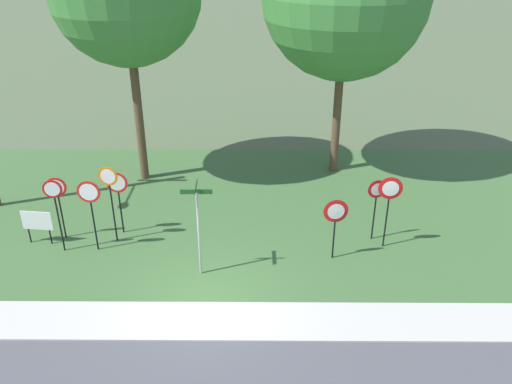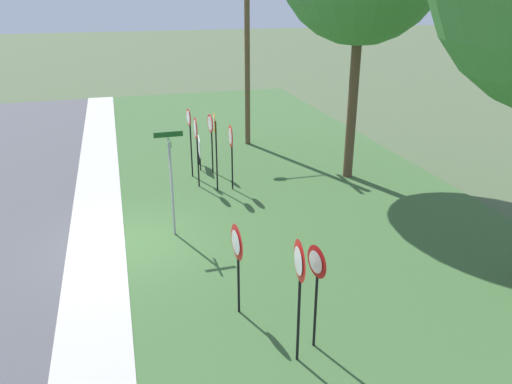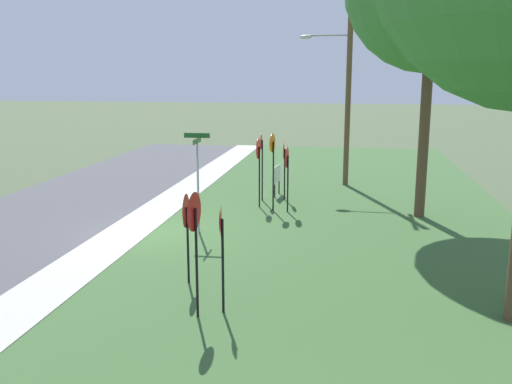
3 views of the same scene
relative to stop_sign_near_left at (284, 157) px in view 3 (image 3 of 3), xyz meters
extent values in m
plane|color=#4C5B3D|center=(5.37, -3.61, -1.76)|extent=(160.00, 160.00, 0.00)
cube|color=#4C4C51|center=(5.37, -8.41, -1.75)|extent=(44.00, 6.40, 0.01)
cube|color=#BCB7AD|center=(5.37, -4.41, -1.73)|extent=(44.00, 1.60, 0.06)
cube|color=#3D6033|center=(5.37, 2.39, -1.74)|extent=(44.00, 12.00, 0.04)
cylinder|color=black|center=(0.00, 0.03, -0.69)|extent=(0.06, 0.06, 2.06)
cylinder|color=red|center=(0.00, -0.01, 0.29)|extent=(0.72, 0.09, 0.72)
cylinder|color=white|center=(0.00, -0.03, 0.29)|extent=(0.56, 0.06, 0.56)
cylinder|color=black|center=(0.25, -0.83, -0.51)|extent=(0.06, 0.06, 2.42)
cylinder|color=red|center=(0.25, -0.87, 0.65)|extent=(0.63, 0.08, 0.63)
cylinder|color=white|center=(0.25, -0.89, 0.65)|extent=(0.49, 0.05, 0.49)
cylinder|color=black|center=(2.00, 0.37, -0.68)|extent=(0.06, 0.06, 2.08)
cylinder|color=red|center=(2.00, 0.33, 0.31)|extent=(0.76, 0.06, 0.76)
cylinder|color=white|center=(2.00, 0.32, 0.31)|extent=(0.59, 0.04, 0.60)
cylinder|color=black|center=(1.38, -0.77, -0.57)|extent=(0.06, 0.06, 2.29)
cylinder|color=red|center=(1.38, -0.81, 0.52)|extent=(0.77, 0.04, 0.77)
cylinder|color=white|center=(1.38, -0.82, 0.52)|extent=(0.60, 0.02, 0.60)
cylinder|color=black|center=(1.89, -0.17, -0.43)|extent=(0.06, 0.06, 2.57)
cylinder|color=orange|center=(1.89, -0.21, 0.80)|extent=(0.67, 0.12, 0.67)
cylinder|color=white|center=(1.89, -0.23, 0.80)|extent=(0.52, 0.09, 0.53)
cylinder|color=black|center=(9.40, -1.22, -0.78)|extent=(0.06, 0.06, 1.87)
cone|color=red|center=(9.40, -1.26, 0.08)|extent=(0.81, 0.09, 0.81)
cone|color=silver|center=(9.40, -1.28, 0.08)|extent=(0.55, 0.06, 0.55)
cylinder|color=black|center=(11.25, -0.49, -0.55)|extent=(0.06, 0.06, 2.33)
cone|color=red|center=(11.25, -0.53, 0.54)|extent=(0.80, 0.10, 0.80)
cone|color=silver|center=(11.25, -0.55, 0.54)|extent=(0.55, 0.06, 0.55)
cylinder|color=black|center=(10.95, -0.01, -0.69)|extent=(0.06, 0.06, 2.05)
cone|color=red|center=(10.95, -0.05, 0.27)|extent=(0.66, 0.15, 0.67)
cone|color=white|center=(10.95, -0.07, 0.27)|extent=(0.45, 0.10, 0.45)
cylinder|color=#9EA0A8|center=(5.07, -2.14, -0.29)|extent=(0.07, 0.07, 2.85)
cylinder|color=#9EA0A8|center=(5.07, -2.14, 1.15)|extent=(0.09, 0.09, 0.03)
cube|color=#19511E|center=(5.07, -2.14, 1.21)|extent=(0.96, 0.04, 0.15)
cube|color=#19511E|center=(5.07, -2.14, 1.38)|extent=(0.03, 0.82, 0.15)
cylinder|color=brown|center=(-3.52, 2.42, 2.86)|extent=(0.24, 0.24, 9.15)
cylinder|color=#9EA0A8|center=(-3.52, 1.46, 4.87)|extent=(0.08, 1.92, 0.08)
ellipsoid|color=#B7B7BC|center=(-3.52, 0.50, 4.81)|extent=(0.40, 0.56, 0.18)
cylinder|color=black|center=(-1.11, -0.33, -1.44)|extent=(0.05, 0.05, 0.55)
cylinder|color=black|center=(-0.35, -0.41, -1.44)|extent=(0.05, 0.05, 0.55)
cube|color=white|center=(-0.73, -0.37, -0.82)|extent=(1.10, 0.15, 0.70)
cylinder|color=brown|center=(1.85, 5.05, 1.49)|extent=(0.36, 0.36, 6.41)
camera|label=1|loc=(6.93, -15.76, 8.09)|focal=36.30mm
camera|label=2|loc=(18.73, -3.44, 5.15)|focal=35.16mm
camera|label=3|loc=(21.76, 2.49, 3.26)|focal=39.19mm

